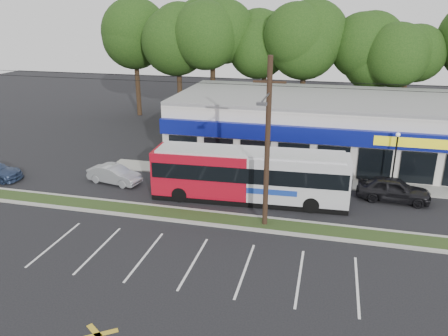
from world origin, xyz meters
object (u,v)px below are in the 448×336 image
metrobus (250,174)px  car_silver (114,174)px  utility_pole (264,139)px  car_dark (393,189)px  pedestrian_a (267,170)px  pedestrian_b (315,175)px  lamp_post (395,154)px

metrobus → car_silver: size_ratio=3.19×
utility_pole → car_dark: utility_pole is taller
car_dark → car_silver: size_ratio=1.16×
utility_pole → pedestrian_a: 8.91m
utility_pole → pedestrian_b: bearing=68.6°
car_dark → lamp_post: bearing=0.7°
utility_pole → lamp_post: utility_pole is taller
utility_pole → pedestrian_a: size_ratio=31.59×
utility_pole → metrobus: 5.25m
lamp_post → car_dark: lamp_post is taller
car_silver → pedestrian_b: 14.90m
utility_pole → car_silver: 13.41m
car_silver → pedestrian_b: bearing=-68.5°
pedestrian_b → lamp_post: bearing=-140.6°
lamp_post → pedestrian_a: size_ratio=2.68×
car_silver → pedestrian_a: bearing=-62.7°
metrobus → car_dark: bearing=10.4°
utility_pole → lamp_post: 11.67m
car_silver → utility_pole: bearing=-99.3°
lamp_post → metrobus: (-9.63, -4.30, -0.81)m
metrobus → pedestrian_b: bearing=36.8°
pedestrian_b → pedestrian_a: bearing=23.8°
metrobus → pedestrian_b: (4.25, 3.53, -1.00)m
pedestrian_a → metrobus: bearing=80.4°
lamp_post → pedestrian_a: bearing=-178.1°
car_silver → pedestrian_b: pedestrian_b is taller
car_dark → utility_pole: bearing=129.9°
utility_pole → lamp_post: size_ratio=11.76×
lamp_post → car_dark: size_ratio=0.89×
pedestrian_a → pedestrian_b: (3.62, -0.47, 0.07)m
car_dark → pedestrian_b: bearing=80.4°
utility_pole → lamp_post: bearing=43.9°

